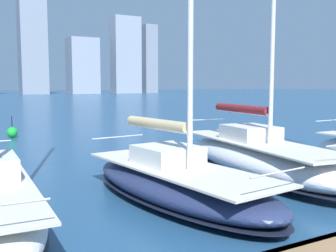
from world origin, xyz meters
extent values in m
cube|color=#473828|center=(0.00, -1.32, 0.55)|extent=(28.00, 0.16, 0.10)
cube|color=gray|center=(-76.33, -166.03, 15.72)|extent=(6.12, 11.13, 31.44)
cube|color=#8E98A7|center=(-63.09, -160.28, 16.78)|extent=(12.16, 7.55, 33.55)
cube|color=#8F99A8|center=(-43.16, -159.30, 11.52)|extent=(11.80, 10.54, 23.04)
cube|color=gray|center=(-23.59, -161.33, 21.00)|extent=(10.19, 9.63, 41.99)
cylinder|color=silver|center=(-9.47, -8.87, 1.78)|extent=(1.72, 0.09, 0.04)
ellipsoid|color=white|center=(-4.20, -7.73, 0.62)|extent=(3.85, 9.65, 1.24)
ellipsoid|color=black|center=(-4.20, -7.73, 0.28)|extent=(3.87, 9.69, 0.10)
cube|color=beige|center=(-4.20, -7.73, 1.27)|extent=(3.23, 8.47, 0.06)
cube|color=silver|center=(-4.28, -8.29, 1.57)|extent=(1.86, 2.25, 0.55)
cylinder|color=silver|center=(-4.12, -7.03, 5.74)|extent=(0.16, 0.16, 8.88)
cylinder|color=silver|center=(-4.36, -8.99, 2.35)|extent=(0.61, 3.92, 0.12)
cylinder|color=maroon|center=(-4.36, -8.99, 2.47)|extent=(0.77, 3.64, 0.32)
cylinder|color=silver|center=(-4.73, -11.92, 1.79)|extent=(2.01, 0.29, 0.04)
ellipsoid|color=navy|center=(0.13, -6.37, 0.49)|extent=(3.67, 8.25, 0.97)
ellipsoid|color=black|center=(0.13, -6.37, 0.22)|extent=(3.69, 8.29, 0.10)
cube|color=beige|center=(0.13, -6.37, 1.00)|extent=(3.07, 7.24, 0.06)
cube|color=silver|center=(0.19, -6.85, 1.31)|extent=(1.85, 1.94, 0.55)
cylinder|color=silver|center=(0.26, -7.44, 2.08)|extent=(0.51, 3.34, 0.12)
cylinder|color=#C6B284|center=(0.26, -7.44, 2.20)|extent=(0.68, 3.10, 0.32)
cylinder|color=silver|center=(-0.29, -2.73, 1.52)|extent=(1.79, 0.25, 0.04)
cylinder|color=silver|center=(0.55, -9.94, 1.52)|extent=(2.06, 0.28, 0.04)
sphere|color=green|center=(2.44, -23.84, 0.35)|extent=(0.70, 0.70, 0.70)
cylinder|color=black|center=(2.44, -23.84, 1.05)|extent=(0.06, 0.06, 0.70)
camera|label=1|loc=(5.84, 3.42, 3.39)|focal=42.00mm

